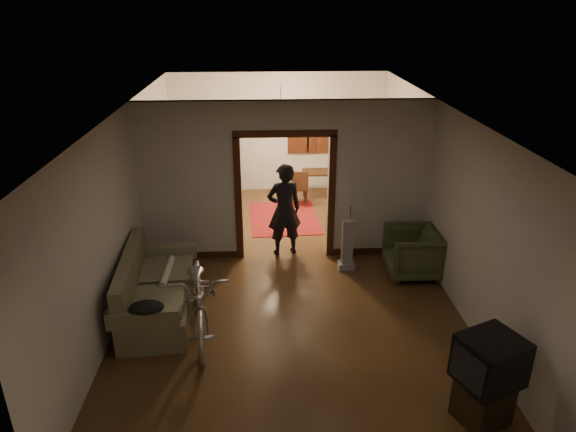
{
  "coord_description": "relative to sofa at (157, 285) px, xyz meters",
  "views": [
    {
      "loc": [
        -0.37,
        -7.61,
        4.3
      ],
      "look_at": [
        0.0,
        -0.3,
        1.2
      ],
      "focal_mm": 32.0,
      "sensor_mm": 36.0,
      "label": 1
    }
  ],
  "objects": [
    {
      "name": "bicycle",
      "position": [
        0.67,
        -0.46,
        0.08
      ],
      "size": [
        1.02,
        2.17,
        1.1
      ],
      "primitive_type": "imported",
      "rotation": [
        0.0,
        0.0,
        0.14
      ],
      "color": "silver",
      "rests_on": "floor"
    },
    {
      "name": "floor",
      "position": [
        1.94,
        1.06,
        -0.47
      ],
      "size": [
        5.0,
        8.5,
        0.01
      ],
      "primitive_type": "cube",
      "color": "#3B2512",
      "rests_on": "ground"
    },
    {
      "name": "person",
      "position": [
        1.93,
        1.87,
        0.38
      ],
      "size": [
        0.7,
        0.54,
        1.71
      ],
      "primitive_type": "imported",
      "rotation": [
        0.0,
        0.0,
        3.37
      ],
      "color": "black",
      "rests_on": "floor"
    },
    {
      "name": "chandelier",
      "position": [
        1.94,
        3.56,
        1.88
      ],
      "size": [
        0.24,
        0.24,
        0.24
      ],
      "primitive_type": "sphere",
      "color": "#FFE0A5",
      "rests_on": "ceiling"
    },
    {
      "name": "wall_back",
      "position": [
        1.94,
        5.31,
        0.93
      ],
      "size": [
        5.0,
        0.02,
        2.8
      ],
      "primitive_type": "cube",
      "color": "beige",
      "rests_on": "floor"
    },
    {
      "name": "ceiling",
      "position": [
        1.94,
        1.06,
        2.33
      ],
      "size": [
        5.0,
        8.5,
        0.01
      ],
      "primitive_type": "cube",
      "color": "white",
      "rests_on": "floor"
    },
    {
      "name": "globe",
      "position": [
        0.51,
        4.75,
        1.47
      ],
      "size": [
        0.28,
        0.28,
        0.28
      ],
      "primitive_type": "sphere",
      "color": "#1E5972",
      "rests_on": "locker"
    },
    {
      "name": "desk_chair",
      "position": [
        2.37,
        4.21,
        -0.05
      ],
      "size": [
        0.47,
        0.47,
        0.84
      ],
      "primitive_type": "cube",
      "rotation": [
        0.0,
        0.0,
        0.28
      ],
      "color": "#301C10",
      "rests_on": "floor"
    },
    {
      "name": "wall_right",
      "position": [
        4.44,
        1.06,
        0.93
      ],
      "size": [
        0.02,
        8.5,
        2.8
      ],
      "primitive_type": "cube",
      "color": "beige",
      "rests_on": "floor"
    },
    {
      "name": "tv_stand",
      "position": [
        3.92,
        -2.3,
        -0.24
      ],
      "size": [
        0.64,
        0.62,
        0.45
      ],
      "primitive_type": "cube",
      "rotation": [
        0.0,
        0.0,
        0.41
      ],
      "color": "black",
      "rests_on": "floor"
    },
    {
      "name": "jacket",
      "position": [
        0.05,
        -0.91,
        0.21
      ],
      "size": [
        0.44,
        0.33,
        0.13
      ],
      "primitive_type": "ellipsoid",
      "color": "black",
      "rests_on": "sofa"
    },
    {
      "name": "door_casing",
      "position": [
        1.94,
        1.81,
        0.63
      ],
      "size": [
        1.74,
        0.2,
        2.32
      ],
      "primitive_type": "cube",
      "color": "#3B1B0D",
      "rests_on": "floor"
    },
    {
      "name": "locker",
      "position": [
        0.51,
        4.75,
        0.37
      ],
      "size": [
        0.84,
        0.48,
        1.68
      ],
      "primitive_type": "cube",
      "rotation": [
        0.0,
        0.0,
        0.01
      ],
      "color": "#1B2E1D",
      "rests_on": "floor"
    },
    {
      "name": "oriental_rug",
      "position": [
        2.0,
        3.48,
        -0.46
      ],
      "size": [
        1.49,
        1.91,
        0.01
      ],
      "primitive_type": "cube",
      "rotation": [
        0.0,
        0.0,
        0.05
      ],
      "color": "maroon",
      "rests_on": "floor"
    },
    {
      "name": "desk",
      "position": [
        2.93,
        4.56,
        -0.13
      ],
      "size": [
        1.02,
        0.76,
        0.67
      ],
      "primitive_type": "cube",
      "rotation": [
        0.0,
        0.0,
        0.3
      ],
      "color": "#301C10",
      "rests_on": "floor"
    },
    {
      "name": "rolled_paper",
      "position": [
        0.1,
        0.3,
        0.06
      ],
      "size": [
        0.11,
        0.85,
        0.11
      ],
      "primitive_type": "cylinder",
      "rotation": [
        1.57,
        0.0,
        0.0
      ],
      "color": "beige",
      "rests_on": "sofa"
    },
    {
      "name": "wall_left",
      "position": [
        -0.56,
        1.06,
        0.93
      ],
      "size": [
        0.02,
        8.5,
        2.8
      ],
      "primitive_type": "cube",
      "color": "beige",
      "rests_on": "floor"
    },
    {
      "name": "far_window",
      "position": [
        2.64,
        5.27,
        1.08
      ],
      "size": [
        0.98,
        0.06,
        1.28
      ],
      "primitive_type": "cube",
      "color": "black",
      "rests_on": "wall_back"
    },
    {
      "name": "sofa",
      "position": [
        0.0,
        0.0,
        0.0
      ],
      "size": [
        1.07,
        2.11,
        0.94
      ],
      "primitive_type": "cube",
      "rotation": [
        0.0,
        0.0,
        0.07
      ],
      "color": "brown",
      "rests_on": "floor"
    },
    {
      "name": "crt_tv",
      "position": [
        3.92,
        -2.3,
        0.33
      ],
      "size": [
        0.79,
        0.75,
        0.53
      ],
      "primitive_type": "cube",
      "rotation": [
        0.0,
        0.0,
        0.41
      ],
      "color": "black",
      "rests_on": "tv_stand"
    },
    {
      "name": "vacuum",
      "position": [
        2.98,
        1.22,
        -0.02
      ],
      "size": [
        0.28,
        0.22,
        0.91
      ],
      "primitive_type": "cube",
      "rotation": [
        0.0,
        0.0,
        0.01
      ],
      "color": "gray",
      "rests_on": "floor"
    },
    {
      "name": "armchair",
      "position": [
        4.05,
        0.97,
        -0.07
      ],
      "size": [
        0.9,
        0.88,
        0.81
      ],
      "primitive_type": "imported",
      "rotation": [
        0.0,
        0.0,
        -1.58
      ],
      "color": "#3F4829",
      "rests_on": "floor"
    },
    {
      "name": "partition_wall",
      "position": [
        1.94,
        1.81,
        0.93
      ],
      "size": [
        5.0,
        0.14,
        2.8
      ],
      "primitive_type": "cube",
      "color": "beige",
      "rests_on": "floor"
    },
    {
      "name": "light_switch",
      "position": [
        2.99,
        1.73,
        0.78
      ],
      "size": [
        0.08,
        0.01,
        0.12
      ],
      "primitive_type": "cube",
      "color": "silver",
      "rests_on": "partition_wall"
    }
  ]
}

